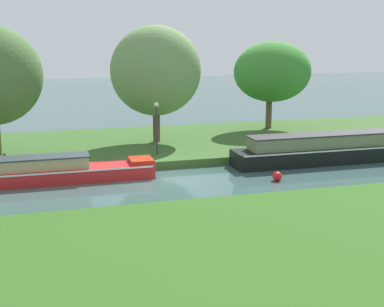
% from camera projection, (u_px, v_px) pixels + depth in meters
% --- Properties ---
extents(ground_plane, '(120.00, 120.00, 0.00)m').
position_uv_depth(ground_plane, '(171.00, 181.00, 22.97)').
color(ground_plane, '#375351').
extents(riverbank_far, '(72.00, 10.00, 0.40)m').
position_uv_depth(riverbank_far, '(143.00, 145.00, 29.49)').
color(riverbank_far, '#355A25').
rests_on(riverbank_far, ground_plane).
extents(riverbank_near, '(72.00, 10.00, 0.40)m').
position_uv_depth(riverbank_near, '(245.00, 258.00, 14.47)').
color(riverbank_near, '#2C581B').
rests_on(riverbank_near, ground_plane).
extents(red_barge, '(10.81, 1.50, 1.83)m').
position_uv_depth(red_barge, '(23.00, 172.00, 22.31)').
color(red_barge, red).
rests_on(red_barge, ground_plane).
extents(black_narrowboat, '(10.31, 1.70, 1.51)m').
position_uv_depth(black_narrowboat, '(329.00, 149.00, 26.20)').
color(black_narrowboat, black).
rests_on(black_narrowboat, ground_plane).
extents(willow_tree_centre, '(5.09, 3.66, 6.51)m').
position_uv_depth(willow_tree_centre, '(156.00, 71.00, 28.51)').
color(willow_tree_centre, brown).
rests_on(willow_tree_centre, riverbank_far).
extents(willow_tree_right, '(5.09, 3.81, 5.59)m').
position_uv_depth(willow_tree_right, '(273.00, 72.00, 32.73)').
color(willow_tree_right, brown).
rests_on(willow_tree_right, riverbank_far).
extents(lamp_post, '(0.24, 0.24, 2.67)m').
position_uv_depth(lamp_post, '(157.00, 121.00, 25.98)').
color(lamp_post, '#333338').
rests_on(lamp_post, riverbank_far).
extents(mooring_post_near, '(0.12, 0.12, 0.67)m').
position_uv_depth(mooring_post_near, '(5.00, 161.00, 23.53)').
color(mooring_post_near, '#503132').
rests_on(mooring_post_near, riverbank_far).
extents(mooring_post_far, '(0.17, 0.17, 0.83)m').
position_uv_depth(mooring_post_far, '(283.00, 143.00, 27.17)').
color(mooring_post_far, '#4D3A2A').
rests_on(mooring_post_far, riverbank_far).
extents(channel_buoy, '(0.42, 0.42, 0.42)m').
position_uv_depth(channel_buoy, '(277.00, 176.00, 22.90)').
color(channel_buoy, red).
rests_on(channel_buoy, ground_plane).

